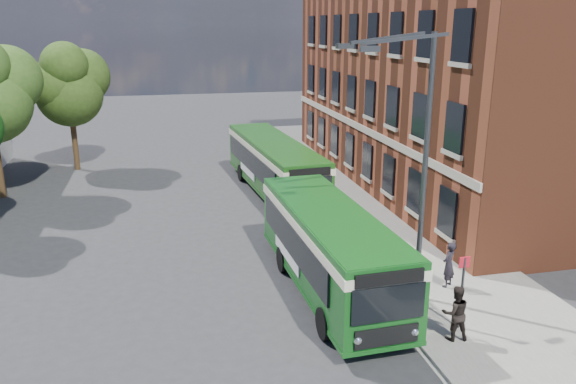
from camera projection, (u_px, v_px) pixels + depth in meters
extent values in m
plane|color=#2C2C2F|center=(258.00, 290.00, 20.23)|extent=(120.00, 120.00, 0.00)
cube|color=gray|center=(364.00, 207.00, 29.17)|extent=(6.00, 48.00, 0.15)
cube|color=beige|center=(307.00, 212.00, 28.54)|extent=(0.12, 48.00, 0.01)
cube|color=brown|center=(457.00, 81.00, 32.70)|extent=(12.00, 26.00, 12.00)
cube|color=#BFB7A2|center=(358.00, 126.00, 32.10)|extent=(0.12, 26.00, 0.35)
cylinder|color=#36393B|center=(416.00, 297.00, 19.43)|extent=(0.44, 0.44, 0.30)
cylinder|color=#36393B|center=(424.00, 175.00, 18.18)|extent=(0.18, 0.18, 9.00)
cube|color=#36393B|center=(405.00, 39.00, 16.12)|extent=(2.58, 0.46, 0.37)
cube|color=#36393B|center=(388.00, 38.00, 17.24)|extent=(2.58, 0.46, 0.37)
cube|color=#36393B|center=(370.00, 49.00, 15.48)|extent=(0.55, 0.22, 0.16)
cube|color=#36393B|center=(345.00, 46.00, 17.49)|extent=(0.55, 0.22, 0.16)
cylinder|color=#36393B|center=(461.00, 295.00, 17.15)|extent=(0.08, 0.08, 2.50)
cube|color=red|center=(465.00, 262.00, 16.83)|extent=(0.35, 0.04, 0.35)
cube|color=#125017|center=(329.00, 244.00, 19.71)|extent=(2.87, 9.71, 2.45)
cube|color=#125017|center=(329.00, 278.00, 20.08)|extent=(2.91, 9.75, 0.14)
cube|color=black|center=(292.00, 242.00, 19.63)|extent=(0.38, 7.82, 1.10)
cube|color=black|center=(360.00, 235.00, 20.27)|extent=(0.38, 7.82, 1.10)
cube|color=#F7F0CB|center=(330.00, 222.00, 19.48)|extent=(2.93, 9.77, 0.32)
cube|color=#125017|center=(330.00, 213.00, 19.37)|extent=(2.77, 9.61, 0.12)
cube|color=black|center=(388.00, 303.00, 15.19)|extent=(2.15, 0.16, 1.05)
cube|color=black|center=(390.00, 278.00, 14.96)|extent=(2.00, 0.16, 0.38)
cube|color=black|center=(387.00, 336.00, 15.47)|extent=(1.90, 0.15, 0.55)
sphere|color=silver|center=(358.00, 340.00, 15.27)|extent=(0.26, 0.26, 0.26)
sphere|color=silver|center=(414.00, 332.00, 15.70)|extent=(0.26, 0.26, 0.26)
cube|color=black|center=(292.00, 199.00, 24.12)|extent=(2.00, 0.16, 0.90)
cube|color=white|center=(287.00, 254.00, 20.49)|extent=(0.16, 3.20, 0.45)
cylinder|color=black|center=(325.00, 323.00, 17.00)|extent=(0.32, 1.01, 1.00)
cylinder|color=black|center=(395.00, 313.00, 17.59)|extent=(0.32, 1.01, 1.00)
cylinder|color=black|center=(283.00, 259.00, 21.65)|extent=(0.32, 1.01, 1.00)
cylinder|color=black|center=(340.00, 253.00, 22.23)|extent=(0.32, 1.01, 1.00)
cube|color=#184D14|center=(274.00, 163.00, 31.32)|extent=(3.46, 11.97, 2.45)
cube|color=#184D14|center=(274.00, 185.00, 31.68)|extent=(3.51, 12.02, 0.14)
cube|color=black|center=(250.00, 161.00, 31.18)|extent=(0.90, 9.98, 1.10)
cube|color=black|center=(294.00, 158.00, 31.93)|extent=(0.90, 9.98, 1.10)
cube|color=#F0E9C5|center=(274.00, 148.00, 31.08)|extent=(3.53, 12.04, 0.32)
cube|color=#184D14|center=(274.00, 142.00, 30.98)|extent=(3.36, 11.86, 0.12)
cube|color=black|center=(310.00, 188.00, 25.85)|extent=(2.15, 0.26, 1.05)
cube|color=black|center=(310.00, 172.00, 25.63)|extent=(2.00, 0.24, 0.38)
cube|color=black|center=(310.00, 209.00, 26.13)|extent=(1.90, 0.24, 0.55)
sphere|color=silver|center=(292.00, 210.00, 25.90)|extent=(0.26, 0.26, 0.26)
sphere|color=silver|center=(327.00, 207.00, 26.39)|extent=(0.26, 0.26, 0.26)
cube|color=black|center=(249.00, 139.00, 36.67)|extent=(2.00, 0.24, 0.90)
cube|color=white|center=(247.00, 171.00, 32.03)|extent=(0.30, 3.19, 0.45)
cylinder|color=black|center=(275.00, 208.00, 27.60)|extent=(0.36, 1.02, 1.00)
cylinder|color=black|center=(319.00, 204.00, 28.28)|extent=(0.36, 1.02, 1.00)
cylinder|color=black|center=(241.00, 173.00, 34.18)|extent=(0.36, 1.02, 1.00)
cylinder|color=black|center=(278.00, 170.00, 34.85)|extent=(0.36, 1.02, 1.00)
imported|color=black|center=(449.00, 264.00, 19.97)|extent=(0.74, 0.70, 1.69)
imported|color=black|center=(455.00, 313.00, 16.59)|extent=(0.93, 0.77, 1.72)
sphere|color=#32511B|center=(6.00, 80.00, 30.11)|extent=(3.71, 3.71, 3.71)
cylinder|color=#362413|center=(75.00, 143.00, 36.52)|extent=(0.36, 0.36, 3.51)
sphere|color=#2B4315|center=(69.00, 94.00, 35.60)|extent=(4.15, 4.15, 4.15)
sphere|color=#2B4315|center=(82.00, 76.00, 36.07)|extent=(3.51, 3.51, 3.51)
sphere|color=#2B4315|center=(55.00, 85.00, 34.74)|extent=(3.19, 3.19, 3.19)
sphere|color=#2B4315|center=(64.00, 65.00, 34.33)|extent=(2.87, 2.87, 2.87)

